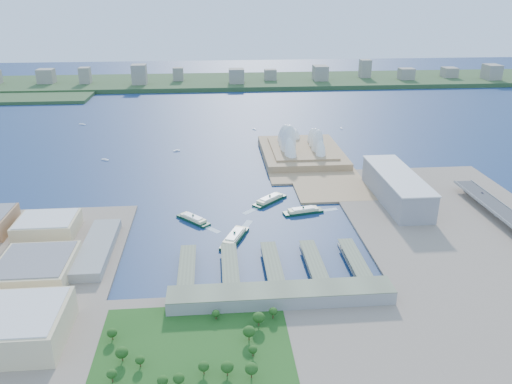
{
  "coord_description": "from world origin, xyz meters",
  "views": [
    {
      "loc": [
        -39.43,
        -504.06,
        259.98
      ],
      "look_at": [
        11.96,
        85.95,
        18.0
      ],
      "focal_mm": 35.0,
      "sensor_mm": 36.0,
      "label": 1
    }
  ],
  "objects": [
    {
      "name": "far_skyline",
      "position": [
        0.0,
        960.0,
        39.5
      ],
      "size": [
        1900.0,
        140.0,
        55.0
      ],
      "primitive_type": null,
      "color": "gray",
      "rests_on": "far_shore"
    },
    {
      "name": "park",
      "position": [
        -60.0,
        -190.0,
        11.0
      ],
      "size": [
        150.0,
        110.0,
        16.0
      ],
      "primitive_type": null,
      "color": "#194714",
      "rests_on": "south_land"
    },
    {
      "name": "ferry_a",
      "position": [
        -67.68,
        43.4,
        4.61
      ],
      "size": [
        42.33,
        44.11,
        9.22
      ],
      "primitive_type": null,
      "rotation": [
        0.0,
        0.0,
        0.75
      ],
      "color": "black",
      "rests_on": "ground"
    },
    {
      "name": "opera_house",
      "position": [
        105.0,
        280.0,
        32.0
      ],
      "size": [
        134.0,
        180.0,
        58.0
      ],
      "primitive_type": null,
      "color": "white",
      "rests_on": "peninsula"
    },
    {
      "name": "boat_b",
      "position": [
        -104.39,
        326.51,
        1.46
      ],
      "size": [
        11.42,
        6.53,
        2.92
      ],
      "primitive_type": null,
      "rotation": [
        0.0,
        0.0,
        1.84
      ],
      "color": "white",
      "rests_on": "ground"
    },
    {
      "name": "ground",
      "position": [
        0.0,
        0.0,
        0.0
      ],
      "size": [
        3000.0,
        3000.0,
        0.0
      ],
      "primitive_type": "plane",
      "color": "#0F2147",
      "rests_on": "ground"
    },
    {
      "name": "east_land",
      "position": [
        240.0,
        -50.0,
        1.5
      ],
      "size": [
        240.0,
        500.0,
        3.0
      ],
      "primitive_type": "cube",
      "color": "gray",
      "rests_on": "ground"
    },
    {
      "name": "ferry_c",
      "position": [
        -20.3,
        -9.17,
        5.46
      ],
      "size": [
        36.18,
        58.88,
        10.92
      ],
      "primitive_type": null,
      "rotation": [
        0.0,
        0.0,
        2.74
      ],
      "color": "black",
      "rests_on": "ground"
    },
    {
      "name": "car_c",
      "position": [
        304.0,
        63.83,
        15.45
      ],
      "size": [
        1.68,
        4.14,
        1.2
      ],
      "primitive_type": "imported",
      "color": "slate",
      "rests_on": "expressway"
    },
    {
      "name": "far_shore",
      "position": [
        0.0,
        980.0,
        6.0
      ],
      "size": [
        2200.0,
        260.0,
        12.0
      ],
      "primitive_type": "cube",
      "color": "#2D4926",
      "rests_on": "ground"
    },
    {
      "name": "south_land",
      "position": [
        0.0,
        -210.0,
        1.5
      ],
      "size": [
        720.0,
        180.0,
        3.0
      ],
      "primitive_type": "cube",
      "color": "gray",
      "rests_on": "ground"
    },
    {
      "name": "ferry_d",
      "position": [
        68.28,
        55.1,
        4.77
      ],
      "size": [
        52.01,
        23.1,
        9.54
      ],
      "primitive_type": null,
      "rotation": [
        0.0,
        0.0,
        1.78
      ],
      "color": "black",
      "rests_on": "ground"
    },
    {
      "name": "boat_c",
      "position": [
        214.55,
        447.9,
        1.39
      ],
      "size": [
        4.63,
        12.62,
        2.78
      ],
      "primitive_type": null,
      "rotation": [
        0.0,
        0.0,
        3.06
      ],
      "color": "white",
      "rests_on": "ground"
    },
    {
      "name": "ferry_wharves",
      "position": [
        14.0,
        -75.0,
        4.65
      ],
      "size": [
        184.0,
        90.0,
        9.3
      ],
      "primitive_type": null,
      "color": "#5E684E",
      "rests_on": "ground"
    },
    {
      "name": "toaster_building",
      "position": [
        195.0,
        80.0,
        20.5
      ],
      "size": [
        45.0,
        155.0,
        35.0
      ],
      "primitive_type": "cube",
      "color": "gray",
      "rests_on": "east_land"
    },
    {
      "name": "ferry_b",
      "position": [
        30.87,
        93.72,
        5.17
      ],
      "size": [
        49.14,
        47.76,
        10.33
      ],
      "primitive_type": null,
      "rotation": [
        0.0,
        0.0,
        -0.81
      ],
      "color": "black",
      "rests_on": "ground"
    },
    {
      "name": "boat_d",
      "position": [
        -309.06,
        525.65,
        1.33
      ],
      "size": [
        15.56,
        10.37,
        2.66
      ],
      "primitive_type": null,
      "rotation": [
        0.0,
        0.0,
        1.09
      ],
      "color": "white",
      "rests_on": "ground"
    },
    {
      "name": "boat_a",
      "position": [
        -217.96,
        287.8,
        1.29
      ],
      "size": [
        13.35,
        9.32,
        2.58
      ],
      "primitive_type": null,
      "rotation": [
        0.0,
        0.0,
        1.07
      ],
      "color": "white",
      "rests_on": "ground"
    },
    {
      "name": "terminal_building",
      "position": [
        15.0,
        -135.0,
        9.0
      ],
      "size": [
        200.0,
        28.0,
        12.0
      ],
      "primitive_type": "cube",
      "color": "gray",
      "rests_on": "south_land"
    },
    {
      "name": "boat_e",
      "position": [
        40.89,
        457.74,
        1.24
      ],
      "size": [
        7.68,
        10.41,
        2.48
      ],
      "primitive_type": null,
      "rotation": [
        0.0,
        0.0,
        0.5
      ],
      "color": "white",
      "rests_on": "ground"
    },
    {
      "name": "peninsula",
      "position": [
        107.5,
        260.0,
        1.5
      ],
      "size": [
        135.0,
        220.0,
        3.0
      ],
      "primitive_type": "cube",
      "color": "#9F7F57",
      "rests_on": "ground"
    }
  ]
}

